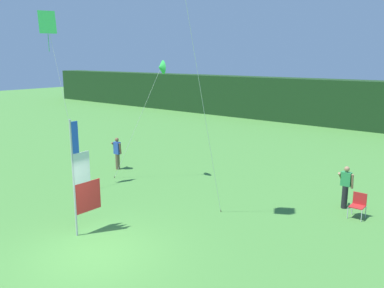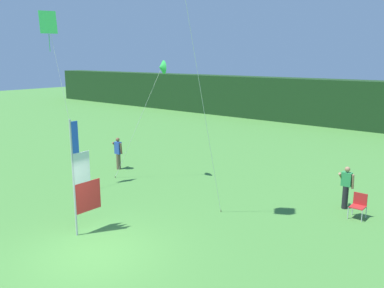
# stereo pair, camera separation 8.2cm
# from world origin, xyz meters

# --- Properties ---
(ground_plane) EXTENTS (120.00, 120.00, 0.00)m
(ground_plane) POSITION_xyz_m (0.00, 0.00, 0.00)
(ground_plane) COLOR #478438
(distant_treeline) EXTENTS (80.00, 2.40, 3.84)m
(distant_treeline) POSITION_xyz_m (0.00, 26.81, 1.92)
(distant_treeline) COLOR #193819
(distant_treeline) RESTS_ON ground
(banner_flag) EXTENTS (0.06, 1.03, 3.80)m
(banner_flag) POSITION_xyz_m (-1.49, 0.74, 1.82)
(banner_flag) COLOR #B7B7BC
(banner_flag) RESTS_ON ground
(person_near_banner) EXTENTS (0.55, 0.48, 1.65)m
(person_near_banner) POSITION_xyz_m (4.39, 8.35, 0.88)
(person_near_banner) COLOR black
(person_near_banner) RESTS_ON ground
(person_mid_field) EXTENTS (0.55, 0.48, 1.65)m
(person_mid_field) POSITION_xyz_m (-6.53, 6.51, 0.88)
(person_mid_field) COLOR brown
(person_mid_field) RESTS_ON ground
(folding_chair) EXTENTS (0.51, 0.51, 0.89)m
(folding_chair) POSITION_xyz_m (5.07, 7.74, 0.51)
(folding_chair) COLOR #BCBCC1
(folding_chair) RESTS_ON ground
(kite_green_diamond_0) EXTENTS (1.73, 0.73, 7.50)m
(kite_green_diamond_0) POSITION_xyz_m (-6.16, 2.88, 6.73)
(kite_green_diamond_0) COLOR brown
(kite_green_diamond_0) RESTS_ON ground
(kite_green_delta_2) EXTENTS (2.26, 1.57, 5.52)m
(kite_green_delta_2) POSITION_xyz_m (-3.57, 6.70, 5.17)
(kite_green_delta_2) COLOR brown
(kite_green_delta_2) RESTS_ON ground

